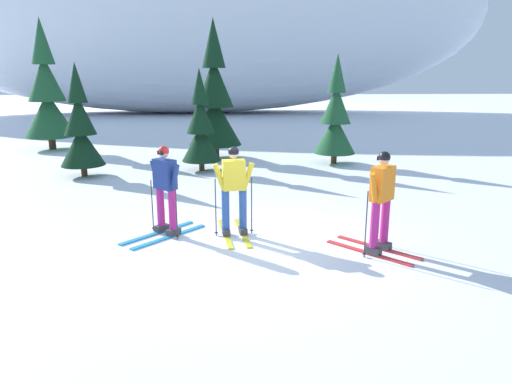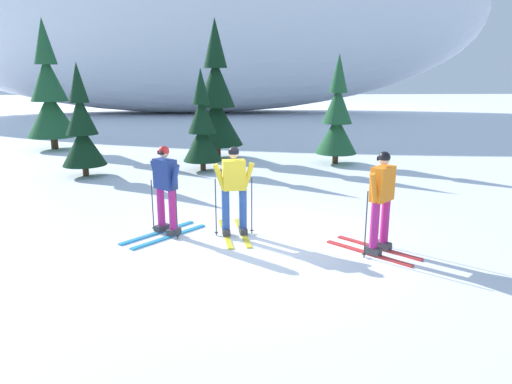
# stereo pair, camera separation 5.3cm
# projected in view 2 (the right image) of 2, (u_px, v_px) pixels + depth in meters

# --- Properties ---
(ground_plane) EXTENTS (120.00, 120.00, 0.00)m
(ground_plane) POSITION_uv_depth(u_px,v_px,m) (259.00, 248.00, 8.52)
(ground_plane) COLOR white
(skier_yellow_jacket) EXTENTS (0.81, 1.75, 1.76)m
(skier_yellow_jacket) POSITION_uv_depth(u_px,v_px,m) (234.00, 190.00, 8.94)
(skier_yellow_jacket) COLOR gold
(skier_yellow_jacket) RESTS_ON ground
(skier_navy_jacket) EXTENTS (1.56, 1.62, 1.76)m
(skier_navy_jacket) POSITION_uv_depth(u_px,v_px,m) (165.00, 189.00, 9.01)
(skier_navy_jacket) COLOR #2893CC
(skier_navy_jacket) RESTS_ON ground
(skier_orange_jacket) EXTENTS (1.49, 1.54, 1.82)m
(skier_orange_jacket) POSITION_uv_depth(u_px,v_px,m) (381.00, 200.00, 8.05)
(skier_orange_jacket) COLOR red
(skier_orange_jacket) RESTS_ON ground
(pine_tree_far_left) EXTENTS (2.01, 2.01, 5.21)m
(pine_tree_far_left) POSITION_uv_depth(u_px,v_px,m) (49.00, 96.00, 18.91)
(pine_tree_far_left) COLOR #47301E
(pine_tree_far_left) RESTS_ON ground
(pine_tree_center_left) EXTENTS (1.32, 1.32, 3.41)m
(pine_tree_center_left) POSITION_uv_depth(u_px,v_px,m) (82.00, 130.00, 14.06)
(pine_tree_center_left) COLOR #47301E
(pine_tree_center_left) RESTS_ON ground
(pine_tree_center) EXTENTS (1.25, 1.25, 3.24)m
(pine_tree_center) POSITION_uv_depth(u_px,v_px,m) (202.00, 129.00, 14.88)
(pine_tree_center) COLOR #47301E
(pine_tree_center) RESTS_ON ground
(pine_tree_center_right) EXTENTS (1.92, 1.92, 4.97)m
(pine_tree_center_right) POSITION_uv_depth(u_px,v_px,m) (216.00, 101.00, 16.92)
(pine_tree_center_right) COLOR #47301E
(pine_tree_center_right) RESTS_ON ground
(pine_tree_far_right) EXTENTS (1.44, 1.44, 3.72)m
(pine_tree_far_right) POSITION_uv_depth(u_px,v_px,m) (337.00, 119.00, 15.97)
(pine_tree_far_right) COLOR #47301E
(pine_tree_far_right) RESTS_ON ground
(snow_ridge_background) EXTENTS (45.67, 15.18, 15.50)m
(snow_ridge_background) POSITION_uv_depth(u_px,v_px,m) (189.00, 8.00, 34.92)
(snow_ridge_background) COLOR white
(snow_ridge_background) RESTS_ON ground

